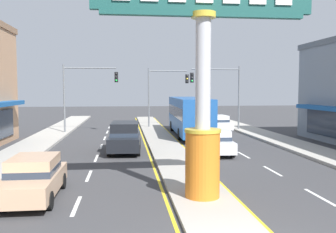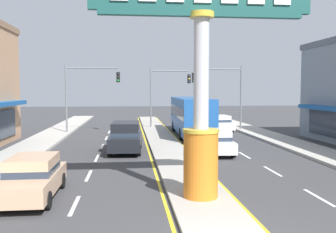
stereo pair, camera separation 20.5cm
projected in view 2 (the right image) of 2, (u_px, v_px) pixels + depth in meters
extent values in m
cube|color=#A39E93|center=(165.00, 144.00, 26.14)|extent=(2.23, 52.00, 0.14)
cube|color=#ADA89E|center=(25.00, 151.00, 23.21)|extent=(2.75, 60.00, 0.18)
cube|color=#ADA89E|center=(300.00, 146.00, 25.11)|extent=(2.75, 60.00, 0.18)
cube|color=silver|center=(75.00, 205.00, 12.59)|extent=(0.14, 2.20, 0.01)
cube|color=silver|center=(89.00, 176.00, 16.96)|extent=(0.14, 2.20, 0.01)
cube|color=silver|center=(97.00, 158.00, 21.32)|extent=(0.14, 2.20, 0.01)
cube|color=silver|center=(102.00, 146.00, 25.69)|extent=(0.14, 2.20, 0.01)
cube|color=silver|center=(106.00, 138.00, 30.05)|extent=(0.14, 2.20, 0.01)
cube|color=silver|center=(109.00, 132.00, 34.41)|extent=(0.14, 2.20, 0.01)
cube|color=silver|center=(111.00, 127.00, 38.78)|extent=(0.14, 2.20, 0.01)
cube|color=silver|center=(319.00, 197.00, 13.52)|extent=(0.14, 2.20, 0.01)
cube|color=silver|center=(272.00, 171.00, 17.88)|extent=(0.14, 2.20, 0.01)
cube|color=silver|center=(244.00, 155.00, 22.25)|extent=(0.14, 2.20, 0.01)
cube|color=silver|center=(225.00, 144.00, 26.61)|extent=(0.14, 2.20, 0.01)
cube|color=silver|center=(212.00, 137.00, 30.98)|extent=(0.14, 2.20, 0.01)
cube|color=silver|center=(202.00, 131.00, 35.34)|extent=(0.14, 2.20, 0.01)
cube|color=silver|center=(194.00, 126.00, 39.70)|extent=(0.14, 2.20, 0.01)
cube|color=yellow|center=(147.00, 146.00, 26.01)|extent=(0.12, 52.00, 0.01)
cube|color=yellow|center=(183.00, 145.00, 26.28)|extent=(0.12, 52.00, 0.01)
cylinder|color=orange|center=(201.00, 165.00, 13.06)|extent=(1.23, 1.23, 2.33)
cylinder|color=gold|center=(201.00, 131.00, 12.97)|extent=(1.29, 1.29, 0.12)
cylinder|color=#B7B7BC|center=(201.00, 73.00, 12.82)|extent=(0.54, 0.54, 4.18)
cylinder|color=gold|center=(202.00, 15.00, 12.67)|extent=(0.86, 0.86, 0.20)
cube|color=#194C47|center=(202.00, 14.00, 12.67)|extent=(7.13, 0.29, 0.16)
cylinder|color=slate|center=(66.00, 99.00, 32.75)|extent=(0.16, 0.16, 6.20)
cylinder|color=slate|center=(92.00, 68.00, 32.79)|extent=(4.62, 0.12, 0.12)
cube|color=black|center=(118.00, 77.00, 32.93)|extent=(0.32, 0.24, 0.92)
sphere|color=black|center=(118.00, 74.00, 32.77)|extent=(0.17, 0.17, 0.17)
sphere|color=black|center=(118.00, 77.00, 32.79)|extent=(0.17, 0.17, 0.17)
sphere|color=#19D83F|center=(118.00, 80.00, 32.81)|extent=(0.17, 0.17, 0.17)
cylinder|color=slate|center=(241.00, 99.00, 35.03)|extent=(0.16, 0.16, 6.20)
cylinder|color=slate|center=(218.00, 69.00, 34.59)|extent=(4.62, 0.12, 0.12)
cube|color=black|center=(194.00, 78.00, 34.25)|extent=(0.32, 0.24, 0.92)
sphere|color=black|center=(194.00, 74.00, 34.08)|extent=(0.17, 0.17, 0.17)
sphere|color=black|center=(194.00, 78.00, 34.11)|extent=(0.17, 0.17, 0.17)
sphere|color=#19D83F|center=(194.00, 81.00, 34.13)|extent=(0.17, 0.17, 0.17)
cylinder|color=slate|center=(151.00, 98.00, 37.84)|extent=(0.16, 0.16, 6.20)
cylinder|color=slate|center=(170.00, 71.00, 37.84)|extent=(3.96, 0.12, 0.12)
cube|color=black|center=(189.00, 79.00, 37.95)|extent=(0.32, 0.24, 0.92)
sphere|color=black|center=(189.00, 76.00, 37.79)|extent=(0.17, 0.17, 0.17)
sphere|color=yellow|center=(189.00, 79.00, 37.81)|extent=(0.17, 0.17, 0.17)
sphere|color=black|center=(189.00, 82.00, 37.83)|extent=(0.17, 0.17, 0.17)
cube|color=black|center=(126.00, 141.00, 23.28)|extent=(2.12, 4.69, 0.80)
cube|color=black|center=(126.00, 128.00, 23.40)|extent=(1.81, 2.93, 0.80)
cube|color=#283342|center=(126.00, 133.00, 23.42)|extent=(1.85, 2.96, 0.24)
cylinder|color=black|center=(139.00, 150.00, 21.94)|extent=(0.25, 0.69, 0.68)
cylinder|color=black|center=(110.00, 151.00, 21.84)|extent=(0.25, 0.69, 0.68)
cylinder|color=black|center=(140.00, 143.00, 24.78)|extent=(0.25, 0.69, 0.68)
cylinder|color=black|center=(114.00, 144.00, 24.68)|extent=(0.25, 0.69, 0.68)
cube|color=white|center=(219.00, 125.00, 35.15)|extent=(2.00, 4.39, 0.66)
cube|color=white|center=(220.00, 118.00, 34.93)|extent=(1.67, 2.23, 0.60)
cube|color=#283342|center=(220.00, 120.00, 34.94)|extent=(1.70, 2.26, 0.24)
cylinder|color=black|center=(207.00, 127.00, 36.35)|extent=(0.25, 0.63, 0.62)
cylinder|color=black|center=(223.00, 126.00, 36.61)|extent=(0.25, 0.63, 0.62)
cylinder|color=black|center=(215.00, 129.00, 33.73)|extent=(0.25, 0.63, 0.62)
cylinder|color=black|center=(232.00, 129.00, 33.99)|extent=(0.25, 0.63, 0.62)
cube|color=silver|center=(215.00, 144.00, 22.70)|extent=(1.94, 4.37, 0.66)
cube|color=silver|center=(216.00, 134.00, 22.48)|extent=(1.64, 2.21, 0.60)
cube|color=#283342|center=(216.00, 137.00, 22.49)|extent=(1.67, 2.24, 0.24)
cylinder|color=black|center=(199.00, 146.00, 23.99)|extent=(0.25, 0.63, 0.62)
cylinder|color=black|center=(224.00, 145.00, 24.10)|extent=(0.25, 0.63, 0.62)
cylinder|color=black|center=(206.00, 153.00, 21.34)|extent=(0.25, 0.63, 0.62)
cylinder|color=black|center=(233.00, 152.00, 21.44)|extent=(0.25, 0.63, 0.62)
cube|color=tan|center=(32.00, 182.00, 13.35)|extent=(1.77, 4.31, 0.66)
cube|color=tan|center=(33.00, 164.00, 13.48)|extent=(1.56, 2.15, 0.60)
cube|color=#283342|center=(33.00, 169.00, 13.49)|extent=(1.59, 2.18, 0.24)
cylinder|color=black|center=(47.00, 200.00, 12.14)|extent=(0.22, 0.62, 0.62)
cylinder|color=black|center=(62.00, 181.00, 14.78)|extent=(0.22, 0.62, 0.62)
cylinder|color=black|center=(20.00, 182.00, 14.61)|extent=(0.22, 0.62, 0.62)
cube|color=#1E5199|center=(191.00, 115.00, 31.68)|extent=(2.85, 11.27, 2.90)
cube|color=#283342|center=(191.00, 111.00, 31.65)|extent=(2.86, 11.05, 0.90)
cube|color=#283342|center=(183.00, 109.00, 37.19)|extent=(2.30, 0.15, 1.40)
cube|color=black|center=(183.00, 99.00, 37.11)|extent=(1.75, 0.13, 0.30)
cylinder|color=black|center=(174.00, 126.00, 35.14)|extent=(0.31, 0.97, 0.96)
cylinder|color=black|center=(198.00, 126.00, 35.31)|extent=(0.31, 0.97, 0.96)
cylinder|color=black|center=(181.00, 134.00, 28.79)|extent=(0.31, 0.97, 0.96)
cylinder|color=black|center=(210.00, 134.00, 28.96)|extent=(0.31, 0.97, 0.96)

